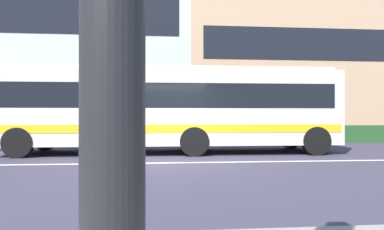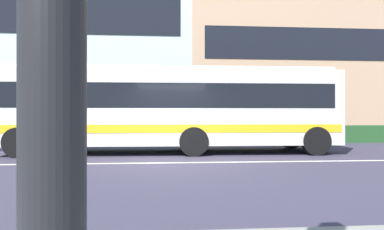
% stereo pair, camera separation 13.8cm
% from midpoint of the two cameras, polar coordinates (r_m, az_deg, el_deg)
% --- Properties ---
extents(ground_plane, '(160.00, 160.00, 0.00)m').
position_cam_midpoint_polar(ground_plane, '(9.53, -3.83, -8.48)').
color(ground_plane, '#383345').
extents(lane_centre_line, '(60.00, 0.16, 0.01)m').
position_cam_midpoint_polar(lane_centre_line, '(9.53, -3.83, -8.46)').
color(lane_centre_line, silver).
rests_on(lane_centre_line, ground_plane).
extents(hedge_row_far, '(23.20, 1.10, 0.87)m').
position_cam_midpoint_polar(hedge_row_far, '(16.74, 9.00, -3.38)').
color(hedge_row_far, '#255026').
rests_on(hedge_row_far, ground_plane).
extents(apartment_block_left, '(18.86, 11.80, 13.47)m').
position_cam_midpoint_polar(apartment_block_left, '(27.95, -21.49, 10.90)').
color(apartment_block_left, silver).
rests_on(apartment_block_left, ground_plane).
extents(apartment_block_right, '(20.23, 11.80, 10.57)m').
position_cam_midpoint_polar(apartment_block_right, '(29.06, 19.08, 7.57)').
color(apartment_block_right, tan).
rests_on(apartment_block_right, ground_plane).
extents(transit_bus, '(12.15, 2.81, 3.12)m').
position_cam_midpoint_polar(transit_bus, '(12.13, -3.95, 1.48)').
color(transit_bus, silver).
rests_on(transit_bus, ground_plane).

